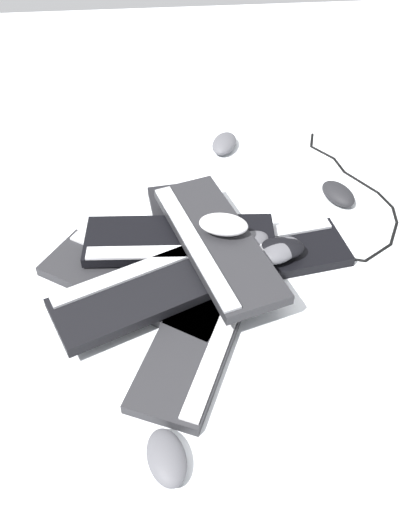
{
  "coord_description": "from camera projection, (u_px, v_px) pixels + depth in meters",
  "views": [
    {
      "loc": [
        -0.1,
        -0.9,
        0.94
      ],
      "look_at": [
        -0.02,
        0.02,
        0.04
      ],
      "focal_mm": 40.0,
      "sensor_mm": 36.0,
      "label": 1
    }
  ],
  "objects": [
    {
      "name": "mouse_6",
      "position": [
        224.0,
        143.0,
        1.66
      ],
      "size": [
        0.1,
        0.13,
        0.04
      ],
      "primitive_type": "ellipsoid",
      "rotation": [
        0.0,
        0.0,
        1.19
      ],
      "color": "#4C4C51",
      "rests_on": "ground"
    },
    {
      "name": "mouse_3",
      "position": [
        281.0,
        248.0,
        1.29
      ],
      "size": [
        0.11,
        0.07,
        0.04
      ],
      "primitive_type": "ellipsoid",
      "rotation": [
        0.0,
        0.0,
        3.14
      ],
      "color": "black",
      "rests_on": "keyboard_0"
    },
    {
      "name": "keyboard_4",
      "position": [
        180.0,
        240.0,
        1.32
      ],
      "size": [
        0.45,
        0.18,
        0.03
      ],
      "color": "black",
      "rests_on": "keyboard_1"
    },
    {
      "name": "keyboard_0",
      "position": [
        254.0,
        256.0,
        1.33
      ],
      "size": [
        0.46,
        0.22,
        0.03
      ],
      "color": "black",
      "rests_on": "ground"
    },
    {
      "name": "keyboard_3",
      "position": [
        200.0,
        330.0,
        1.17
      ],
      "size": [
        0.31,
        0.46,
        0.03
      ],
      "color": "#232326",
      "rests_on": "ground"
    },
    {
      "name": "mouse_2",
      "position": [
        248.0,
        244.0,
        1.3
      ],
      "size": [
        0.13,
        0.11,
        0.04
      ],
      "primitive_type": "ellipsoid",
      "rotation": [
        0.0,
        0.0,
        0.52
      ],
      "color": "#4C4C51",
      "rests_on": "keyboard_0"
    },
    {
      "name": "mouse_1",
      "position": [
        227.0,
        251.0,
        1.29
      ],
      "size": [
        0.11,
        0.07,
        0.04
      ],
      "primitive_type": "ellipsoid",
      "rotation": [
        0.0,
        0.0,
        3.16
      ],
      "color": "#4C4C51",
      "rests_on": "keyboard_0"
    },
    {
      "name": "mouse_4",
      "position": [
        167.0,
        458.0,
        0.97
      ],
      "size": [
        0.09,
        0.12,
        0.04
      ],
      "primitive_type": "ellipsoid",
      "rotation": [
        0.0,
        0.0,
        1.79
      ],
      "color": "#4C4C51",
      "rests_on": "ground"
    },
    {
      "name": "mouse_5",
      "position": [
        280.0,
        250.0,
        1.29
      ],
      "size": [
        0.13,
        0.11,
        0.04
      ],
      "primitive_type": "ellipsoid",
      "rotation": [
        0.0,
        0.0,
        0.56
      ],
      "color": "#4C4C51",
      "rests_on": "keyboard_0"
    },
    {
      "name": "mouse_7",
      "position": [
        224.0,
        225.0,
        1.26
      ],
      "size": [
        0.12,
        0.09,
        0.04
      ],
      "primitive_type": "ellipsoid",
      "rotation": [
        0.0,
        0.0,
        2.86
      ],
      "color": "silver",
      "rests_on": "keyboard_6"
    },
    {
      "name": "keyboard_5",
      "position": [
        155.0,
        288.0,
        1.22
      ],
      "size": [
        0.46,
        0.31,
        0.03
      ],
      "color": "black",
      "rests_on": "keyboard_2"
    },
    {
      "name": "keyboard_1",
      "position": [
        192.0,
        242.0,
        1.36
      ],
      "size": [
        0.2,
        0.45,
        0.03
      ],
      "color": "black",
      "rests_on": "ground"
    },
    {
      "name": "cable_0",
      "position": [
        357.0,
        198.0,
        1.5
      ],
      "size": [
        0.22,
        0.55,
        0.01
      ],
      "color": "black",
      "rests_on": "ground"
    },
    {
      "name": "mouse_0",
      "position": [
        338.0,
        194.0,
        1.49
      ],
      "size": [
        0.1,
        0.13,
        0.04
      ],
      "primitive_type": "ellipsoid",
      "rotation": [
        0.0,
        0.0,
        5.1
      ],
      "color": "black",
      "rests_on": "ground"
    },
    {
      "name": "keyboard_6",
      "position": [
        216.0,
        241.0,
        1.28
      ],
      "size": [
        0.27,
        0.46,
        0.03
      ],
      "color": "#232326",
      "rests_on": "keyboard_4"
    },
    {
      "name": "ground_plane",
      "position": [
        213.0,
        274.0,
        1.3
      ],
      "size": [
        3.2,
        3.2,
        0.0
      ],
      "primitive_type": "plane",
      "color": "silver"
    },
    {
      "name": "keyboard_2",
      "position": [
        137.0,
        283.0,
        1.27
      ],
      "size": [
        0.45,
        0.37,
        0.03
      ],
      "color": "#232326",
      "rests_on": "ground"
    }
  ]
}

